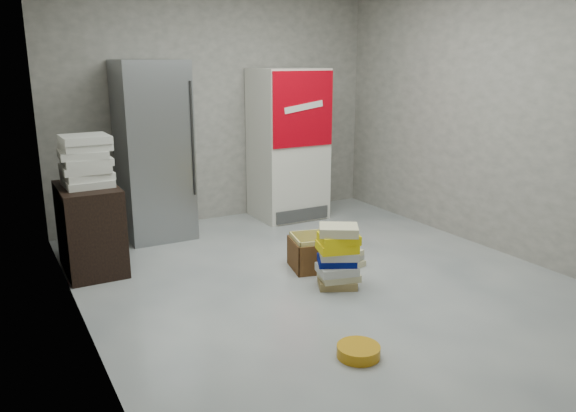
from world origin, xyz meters
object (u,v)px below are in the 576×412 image
at_px(wood_shelf, 90,228).
at_px(cardboard_box, 313,255).
at_px(steel_fridge, 154,151).
at_px(phonebook_stack_main, 338,256).
at_px(coke_cooler, 288,144).

xyz_separation_m(wood_shelf, cardboard_box, (1.81, -0.97, -0.27)).
bearing_deg(wood_shelf, steel_fridge, 41.31).
bearing_deg(phonebook_stack_main, steel_fridge, 135.98).
bearing_deg(wood_shelf, phonebook_stack_main, -39.36).
height_order(coke_cooler, wood_shelf, coke_cooler).
xyz_separation_m(coke_cooler, cardboard_box, (-0.67, -1.69, -0.77)).
distance_m(steel_fridge, wood_shelf, 1.23).
bearing_deg(coke_cooler, phonebook_stack_main, -108.23).
bearing_deg(steel_fridge, coke_cooler, -0.18).
relative_size(steel_fridge, cardboard_box, 3.96).
relative_size(coke_cooler, wood_shelf, 2.25).
distance_m(steel_fridge, cardboard_box, 2.12).
distance_m(steel_fridge, phonebook_stack_main, 2.46).
relative_size(phonebook_stack_main, cardboard_box, 1.15).
height_order(phonebook_stack_main, cardboard_box, phonebook_stack_main).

